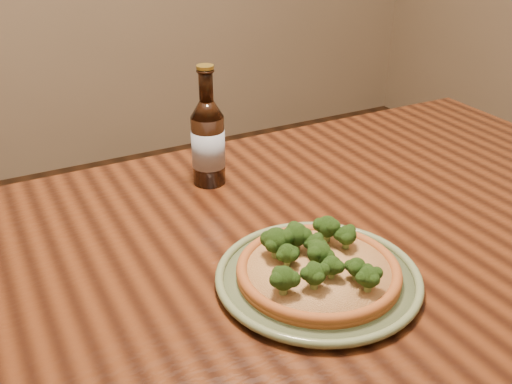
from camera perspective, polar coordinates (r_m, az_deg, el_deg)
name	(u,v)px	position (r m, az deg, el deg)	size (l,w,h in m)	color
table	(292,276)	(1.14, 3.49, -7.95)	(1.60, 0.90, 0.75)	#4B2310
plate	(318,278)	(0.96, 5.93, -8.10)	(0.33, 0.33, 0.02)	#6C7E56
pizza	(317,267)	(0.95, 5.88, -7.14)	(0.26, 0.26, 0.07)	#A85926
beer_bottle	(208,141)	(1.24, -4.59, 4.83)	(0.07, 0.07, 0.25)	black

